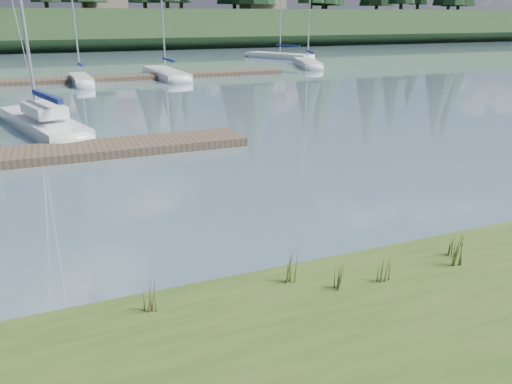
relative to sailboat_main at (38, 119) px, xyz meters
name	(u,v)px	position (x,y,z in m)	size (l,w,h in m)	color
ground	(88,81)	(3.12, 15.87, -0.42)	(200.00, 200.00, 0.00)	gray
ridge	(63,29)	(3.12, 58.87, 2.08)	(200.00, 20.00, 5.00)	#1F351A
sailboat_main	(38,119)	(0.00, 0.00, 0.00)	(3.87, 8.38, 11.94)	white
dock_near	(9,157)	(-0.88, -5.13, -0.27)	(16.00, 2.00, 0.30)	#4C3D2C
dock_far	(116,78)	(5.12, 15.87, -0.27)	(26.00, 2.20, 0.30)	#4C3D2C
sailboat_bg_2	(80,79)	(2.58, 14.71, -0.09)	(1.37, 5.87, 9.00)	white
sailboat_bg_3	(163,72)	(8.85, 16.72, -0.10)	(2.19, 8.89, 12.85)	white
sailboat_bg_4	(306,62)	(23.11, 20.13, -0.10)	(3.92, 8.13, 11.82)	white
sailboat_bg_5	(274,55)	(23.85, 29.19, -0.11)	(5.59, 8.91, 12.81)	white
weed_0	(293,267)	(4.05, -16.23, 0.23)	(0.17, 0.14, 0.71)	#475B23
weed_1	(339,275)	(4.67, -16.67, 0.17)	(0.17, 0.14, 0.57)	#475B23
weed_2	(460,250)	(7.02, -16.80, 0.25)	(0.17, 0.14, 0.76)	#475B23
weed_3	(149,297)	(1.69, -16.19, 0.18)	(0.17, 0.14, 0.60)	#475B23
weed_4	(384,270)	(5.49, -16.75, 0.14)	(0.17, 0.14, 0.50)	#475B23
weed_5	(455,245)	(7.27, -16.45, 0.15)	(0.17, 0.14, 0.54)	#475B23
mud_lip	(230,294)	(3.12, -15.73, -0.35)	(60.00, 0.50, 0.14)	#33281C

